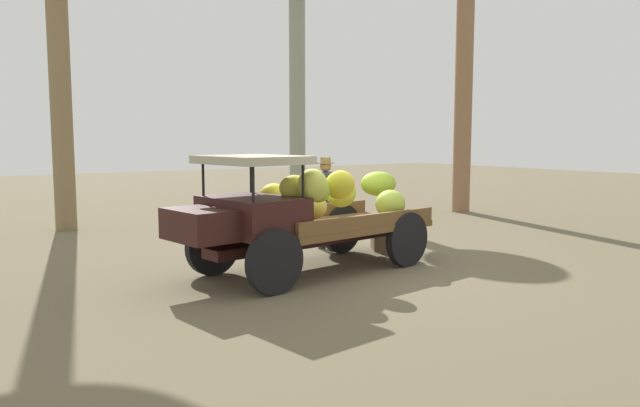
{
  "coord_description": "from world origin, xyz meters",
  "views": [
    {
      "loc": [
        5.89,
        8.05,
        2.18
      ],
      "look_at": [
        0.37,
        -0.19,
        1.09
      ],
      "focal_mm": 34.32,
      "sensor_mm": 36.0,
      "label": 1
    }
  ],
  "objects": [
    {
      "name": "farmer",
      "position": [
        -0.82,
        -1.75,
        1.02
      ],
      "size": [
        0.56,
        0.53,
        1.78
      ],
      "rotation": [
        0.0,
        0.0,
        1.98
      ],
      "color": "#3E3B41",
      "rests_on": "ground"
    },
    {
      "name": "wooden_crate",
      "position": [
        -1.68,
        -0.96,
        0.21
      ],
      "size": [
        0.69,
        0.68,
        0.42
      ],
      "primitive_type": "cube",
      "rotation": [
        0.0,
        0.0,
        2.62
      ],
      "color": "#836547",
      "rests_on": "ground"
    },
    {
      "name": "ground_plane",
      "position": [
        0.0,
        0.0,
        0.0
      ],
      "size": [
        60.0,
        60.0,
        0.0
      ],
      "primitive_type": "plane",
      "color": "brown"
    },
    {
      "name": "truck",
      "position": [
        0.88,
        -0.11,
        0.97
      ],
      "size": [
        4.6,
        2.25,
        1.9
      ],
      "rotation": [
        0.0,
        0.0,
        0.14
      ],
      "color": "black",
      "rests_on": "ground"
    }
  ]
}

